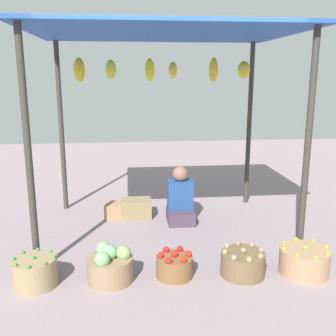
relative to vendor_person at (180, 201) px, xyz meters
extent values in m
plane|color=gray|center=(-0.25, -0.26, -0.30)|extent=(14.00, 14.00, 0.00)
cylinder|color=#38332D|center=(-1.66, -1.25, 0.93)|extent=(0.07, 0.07, 2.45)
cylinder|color=#38332D|center=(1.16, -1.25, 0.93)|extent=(0.07, 0.07, 2.45)
cylinder|color=#38332D|center=(-1.66, 0.73, 0.93)|extent=(0.07, 0.07, 2.45)
cylinder|color=#38332D|center=(1.16, 0.73, 0.93)|extent=(0.07, 0.07, 2.45)
cube|color=#234F9B|center=(-0.25, -0.26, 2.18)|extent=(3.12, 2.28, 0.04)
ellipsoid|color=yellow|center=(-1.29, 0.06, 1.75)|extent=(0.14, 0.14, 0.30)
ellipsoid|color=yellow|center=(-0.88, -0.32, 1.75)|extent=(0.12, 0.12, 0.22)
ellipsoid|color=yellow|center=(-0.40, -0.05, 1.75)|extent=(0.12, 0.12, 0.29)
ellipsoid|color=yellow|center=(-0.09, 0.13, 1.75)|extent=(0.12, 0.12, 0.21)
ellipsoid|color=yellow|center=(0.39, -0.13, 1.75)|extent=(0.11, 0.11, 0.30)
ellipsoid|color=yellow|center=(0.73, -0.28, 1.75)|extent=(0.15, 0.15, 0.20)
cube|color=#463645|center=(0.00, -0.03, -0.21)|extent=(0.36, 0.44, 0.18)
cube|color=navy|center=(0.00, 0.02, 0.08)|extent=(0.34, 0.22, 0.40)
sphere|color=#855D4A|center=(0.00, 0.02, 0.38)|extent=(0.21, 0.21, 0.21)
cylinder|color=#957F59|center=(-1.62, -1.54, -0.16)|extent=(0.42, 0.42, 0.28)
sphere|color=#318327|center=(-1.62, -1.54, -0.01)|extent=(0.04, 0.04, 0.04)
sphere|color=#398F2C|center=(-1.43, -1.54, -0.01)|extent=(0.04, 0.04, 0.04)
sphere|color=#3F9234|center=(-1.49, -1.41, -0.01)|extent=(0.04, 0.04, 0.04)
sphere|color=#338E33|center=(-1.62, -1.36, -0.01)|extent=(0.04, 0.04, 0.04)
sphere|color=#349025|center=(-1.75, -1.41, -0.01)|extent=(0.04, 0.04, 0.04)
sphere|color=#348E35|center=(-1.81, -1.54, -0.01)|extent=(0.04, 0.04, 0.04)
sphere|color=#428F32|center=(-1.75, -1.68, -0.01)|extent=(0.04, 0.04, 0.04)
sphere|color=#2E8D26|center=(-1.62, -1.73, -0.01)|extent=(0.04, 0.04, 0.04)
sphere|color=#3D8426|center=(-1.49, -1.68, -0.01)|extent=(0.04, 0.04, 0.04)
cylinder|color=#8E7152|center=(-0.90, -1.53, -0.18)|extent=(0.45, 0.45, 0.24)
sphere|color=#70AA6F|center=(-0.90, -1.53, 0.01)|extent=(0.15, 0.15, 0.15)
sphere|color=#82A260|center=(-0.77, -1.53, -0.01)|extent=(0.15, 0.15, 0.15)
sphere|color=#83A36D|center=(-0.97, -1.41, -0.01)|extent=(0.15, 0.15, 0.15)
sphere|color=#7AB26D|center=(-0.97, -1.65, -0.01)|extent=(0.15, 0.15, 0.15)
cylinder|color=brown|center=(-0.26, -1.51, -0.19)|extent=(0.37, 0.37, 0.21)
sphere|color=red|center=(-0.26, -1.51, -0.06)|extent=(0.07, 0.07, 0.07)
sphere|color=red|center=(-0.12, -1.51, -0.07)|extent=(0.07, 0.07, 0.07)
sphere|color=red|center=(-0.19, -1.38, -0.07)|extent=(0.07, 0.07, 0.07)
sphere|color=red|center=(-0.34, -1.38, -0.07)|extent=(0.07, 0.07, 0.07)
sphere|color=red|center=(-0.41, -1.51, -0.07)|extent=(0.07, 0.07, 0.07)
sphere|color=red|center=(-0.34, -1.63, -0.07)|extent=(0.07, 0.07, 0.07)
sphere|color=red|center=(-0.19, -1.63, -0.07)|extent=(0.07, 0.07, 0.07)
cylinder|color=brown|center=(0.43, -1.55, -0.18)|extent=(0.45, 0.45, 0.24)
sphere|color=#957C51|center=(0.43, -1.55, -0.03)|extent=(0.06, 0.06, 0.06)
sphere|color=#A7755E|center=(0.62, -1.55, -0.04)|extent=(0.06, 0.06, 0.06)
sphere|color=#9F7F5E|center=(0.56, -1.42, -0.04)|extent=(0.06, 0.06, 0.06)
sphere|color=#987A54|center=(0.43, -1.36, -0.04)|extent=(0.06, 0.06, 0.06)
sphere|color=#9A815D|center=(0.30, -1.42, -0.04)|extent=(0.06, 0.06, 0.06)
sphere|color=#957E54|center=(0.24, -1.55, -0.04)|extent=(0.06, 0.06, 0.06)
sphere|color=#978459|center=(0.30, -1.68, -0.04)|extent=(0.06, 0.06, 0.06)
sphere|color=#A18753|center=(0.43, -1.74, -0.04)|extent=(0.06, 0.06, 0.06)
sphere|color=#967B55|center=(0.56, -1.68, -0.04)|extent=(0.06, 0.06, 0.06)
cylinder|color=#A77D5B|center=(1.06, -1.58, -0.17)|extent=(0.50, 0.50, 0.26)
sphere|color=#90CB39|center=(1.06, -1.58, -0.02)|extent=(0.04, 0.04, 0.04)
sphere|color=#95BD2E|center=(1.28, -1.58, -0.02)|extent=(0.04, 0.04, 0.04)
sphere|color=#8BCE2F|center=(1.22, -1.42, -0.02)|extent=(0.04, 0.04, 0.04)
sphere|color=#88C42E|center=(1.06, -1.36, -0.02)|extent=(0.04, 0.04, 0.04)
sphere|color=#87BE35|center=(0.91, -1.42, -0.02)|extent=(0.04, 0.04, 0.04)
sphere|color=#83C22F|center=(0.84, -1.58, -0.02)|extent=(0.04, 0.04, 0.04)
sphere|color=#95CE35|center=(0.91, -1.74, -0.02)|extent=(0.04, 0.04, 0.04)
sphere|color=#8EC339|center=(1.06, -1.80, -0.02)|extent=(0.04, 0.04, 0.04)
sphere|color=#8DC33A|center=(1.22, -1.74, -0.02)|extent=(0.04, 0.04, 0.04)
cube|color=#A87B54|center=(-0.84, 0.25, -0.20)|extent=(0.43, 0.28, 0.21)
cube|color=olive|center=(-0.60, 0.24, -0.17)|extent=(0.43, 0.31, 0.26)
camera|label=1|loc=(-0.70, -5.06, 1.68)|focal=41.63mm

